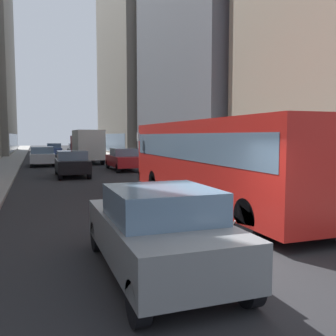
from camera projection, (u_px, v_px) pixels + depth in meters
The scene contains 13 objects.
ground_plane at pixel (68, 159), 40.11m from camera, with size 120.00×120.00×0.00m, color #232326.
sidewalk_left at pixel (11, 160), 38.20m from camera, with size 2.40×110.00×0.15m, color gray.
sidewalk_right at pixel (120, 157), 42.02m from camera, with size 2.40×110.00×0.15m, color #ADA89E.
building_right_far at pixel (148, 68), 52.00m from camera, with size 11.07×20.60×24.04m.
transit_bus at pixel (214, 157), 13.40m from camera, with size 2.78×11.53×3.05m.
car_white_van at pixel (76, 150), 44.24m from camera, with size 1.70×4.38×1.62m.
car_black_suv at pixel (72, 164), 22.94m from camera, with size 1.87×4.10×1.62m.
car_red_coupe at pixel (124, 159), 27.30m from camera, with size 1.86×4.67×1.62m.
car_grey_wagon at pixel (159, 230), 6.77m from camera, with size 1.92×4.32×1.62m.
car_silver_sedan at pixel (42, 156), 31.12m from camera, with size 1.92×4.05×1.62m.
car_blue_hatchback at pixel (54, 150), 45.45m from camera, with size 1.74×4.09×1.62m.
box_truck at pixel (87, 145), 34.57m from camera, with size 2.30×7.50×3.05m.
dalmatian_dog at pixel (223, 222), 8.72m from camera, with size 0.22×0.96×0.72m.
Camera 1 is at (-3.28, -6.35, 2.54)m, focal length 39.58 mm.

